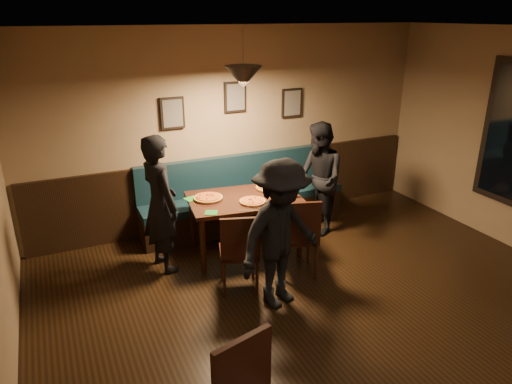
% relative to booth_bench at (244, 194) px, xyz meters
% --- Properties ---
extents(floor, '(7.00, 7.00, 0.00)m').
position_rel_booth_bench_xyz_m(floor, '(0.00, -3.20, -0.50)').
color(floor, black).
rests_on(floor, ground).
extents(ceiling, '(7.00, 7.00, 0.00)m').
position_rel_booth_bench_xyz_m(ceiling, '(0.00, -3.20, 2.30)').
color(ceiling, silver).
rests_on(ceiling, ground).
extents(wall_back, '(6.00, 0.00, 6.00)m').
position_rel_booth_bench_xyz_m(wall_back, '(0.00, 0.30, 0.90)').
color(wall_back, '#8C704F').
rests_on(wall_back, ground).
extents(wainscot, '(5.88, 0.06, 1.00)m').
position_rel_booth_bench_xyz_m(wainscot, '(0.00, 0.27, 0.00)').
color(wainscot, black).
rests_on(wainscot, ground).
extents(booth_bench, '(3.00, 0.60, 1.00)m').
position_rel_booth_bench_xyz_m(booth_bench, '(0.00, 0.00, 0.00)').
color(booth_bench, '#0F232D').
rests_on(booth_bench, ground).
extents(picture_left, '(0.32, 0.04, 0.42)m').
position_rel_booth_bench_xyz_m(picture_left, '(-0.90, 0.27, 1.20)').
color(picture_left, black).
rests_on(picture_left, wall_back).
extents(picture_center, '(0.32, 0.04, 0.42)m').
position_rel_booth_bench_xyz_m(picture_center, '(0.00, 0.27, 1.35)').
color(picture_center, black).
rests_on(picture_center, wall_back).
extents(picture_right, '(0.32, 0.04, 0.42)m').
position_rel_booth_bench_xyz_m(picture_right, '(0.90, 0.27, 1.20)').
color(picture_right, black).
rests_on(picture_right, wall_back).
extents(pendant_lamp, '(0.44, 0.44, 0.25)m').
position_rel_booth_bench_xyz_m(pendant_lamp, '(-0.30, -0.72, 1.75)').
color(pendant_lamp, black).
rests_on(pendant_lamp, ceiling).
extents(dining_table, '(1.51, 1.08, 0.75)m').
position_rel_booth_bench_xyz_m(dining_table, '(-0.30, -0.72, -0.12)').
color(dining_table, black).
rests_on(dining_table, floor).
extents(chair_near_left, '(0.53, 0.53, 0.95)m').
position_rel_booth_bench_xyz_m(chair_near_left, '(-0.71, -1.51, -0.02)').
color(chair_near_left, black).
rests_on(chair_near_left, floor).
extents(chair_near_right, '(0.55, 0.55, 0.99)m').
position_rel_booth_bench_xyz_m(chair_near_right, '(0.05, -1.47, -0.01)').
color(chair_near_right, black).
rests_on(chair_near_right, floor).
extents(diner_left, '(0.53, 0.69, 1.68)m').
position_rel_booth_bench_xyz_m(diner_left, '(-1.37, -0.69, 0.34)').
color(diner_left, black).
rests_on(diner_left, floor).
extents(diner_right, '(0.72, 0.86, 1.58)m').
position_rel_booth_bench_xyz_m(diner_right, '(0.88, -0.60, 0.29)').
color(diner_right, black).
rests_on(diner_right, floor).
extents(diner_front, '(1.18, 0.89, 1.62)m').
position_rel_booth_bench_xyz_m(diner_front, '(-0.43, -1.95, 0.31)').
color(diner_front, black).
rests_on(diner_front, floor).
extents(pizza_a, '(0.42, 0.42, 0.04)m').
position_rel_booth_bench_xyz_m(pizza_a, '(-0.73, -0.58, 0.27)').
color(pizza_a, orange).
rests_on(pizza_a, dining_table).
extents(pizza_b, '(0.35, 0.35, 0.04)m').
position_rel_booth_bench_xyz_m(pizza_b, '(-0.27, -0.91, 0.27)').
color(pizza_b, '#CE5D26').
rests_on(pizza_b, dining_table).
extents(pizza_c, '(0.35, 0.35, 0.04)m').
position_rel_booth_bench_xyz_m(pizza_c, '(0.12, -0.56, 0.27)').
color(pizza_c, '#CA6D26').
rests_on(pizza_c, dining_table).
extents(soda_glass, '(0.08, 0.08, 0.13)m').
position_rel_booth_bench_xyz_m(soda_glass, '(0.28, -0.97, 0.32)').
color(soda_glass, black).
rests_on(soda_glass, dining_table).
extents(tabasco_bottle, '(0.03, 0.03, 0.12)m').
position_rel_booth_bench_xyz_m(tabasco_bottle, '(0.18, -0.81, 0.31)').
color(tabasco_bottle, '#880406').
rests_on(tabasco_bottle, dining_table).
extents(napkin_a, '(0.18, 0.18, 0.01)m').
position_rel_booth_bench_xyz_m(napkin_a, '(-0.92, -0.48, 0.25)').
color(napkin_a, '#227F25').
rests_on(napkin_a, dining_table).
extents(napkin_b, '(0.20, 0.20, 0.01)m').
position_rel_booth_bench_xyz_m(napkin_b, '(-0.84, -1.00, 0.25)').
color(napkin_b, '#1E7123').
rests_on(napkin_b, dining_table).
extents(cutlery_set, '(0.19, 0.09, 0.00)m').
position_rel_booth_bench_xyz_m(cutlery_set, '(-0.37, -1.12, 0.25)').
color(cutlery_set, silver).
rests_on(cutlery_set, dining_table).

